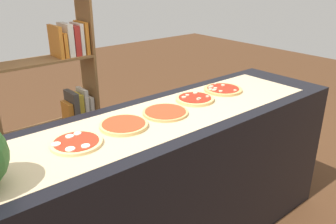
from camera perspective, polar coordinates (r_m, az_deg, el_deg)
The scene contains 8 objects.
counter at distance 2.20m, azimuth 0.00°, elevation -11.99°, with size 2.40×0.67×0.95m, color black.
parchment_paper at distance 1.97m, azimuth 0.00°, elevation -0.51°, with size 2.00×0.50×0.00m, color tan.
pizza_mozzarella_0 at distance 1.70m, azimuth -14.95°, elevation -4.88°, with size 0.25×0.25×0.02m.
pizza_plain_1 at distance 1.83m, azimuth -7.32°, elevation -2.12°, with size 0.26×0.26×0.02m.
pizza_plain_2 at distance 1.98m, azimuth -0.44°, elevation -0.06°, with size 0.26×0.26×0.02m.
pizza_mushroom_3 at distance 2.19m, azimuth 4.44°, elevation 2.18°, with size 0.24×0.24×0.03m.
pizza_mushroom_4 at distance 2.40m, azimuth 9.03°, elevation 3.71°, with size 0.26×0.26×0.03m.
bookshelf at distance 2.87m, azimuth -17.49°, elevation 1.84°, with size 0.79×0.26×1.64m.
Camera 1 is at (-1.16, -1.40, 1.71)m, focal length 36.96 mm.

